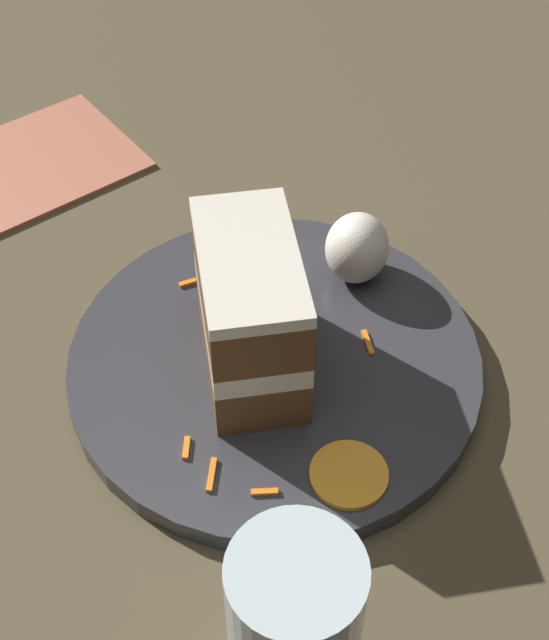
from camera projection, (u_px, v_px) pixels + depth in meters
name	position (u px, v px, depth m)	size (l,w,h in m)	color
ground_plane	(291.00, 388.00, 0.68)	(6.00, 6.00, 0.00)	black
dining_table	(291.00, 378.00, 0.67)	(1.26, 0.99, 0.02)	#4C422D
plate	(274.00, 362.00, 0.65)	(0.30, 0.30, 0.02)	#333338
cake_slice	(250.00, 311.00, 0.60)	(0.14, 0.11, 0.11)	brown
cream_dollop	(357.00, 248.00, 0.68)	(0.05, 0.05, 0.06)	silver
orange_garnish	(349.00, 474.00, 0.58)	(0.05, 0.05, 0.00)	orange
carrot_shreds_scatter	(246.00, 391.00, 0.62)	(0.19, 0.16, 0.00)	orange
menu_card	(20.00, 169.00, 0.82)	(0.14, 0.21, 0.00)	#B2664C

